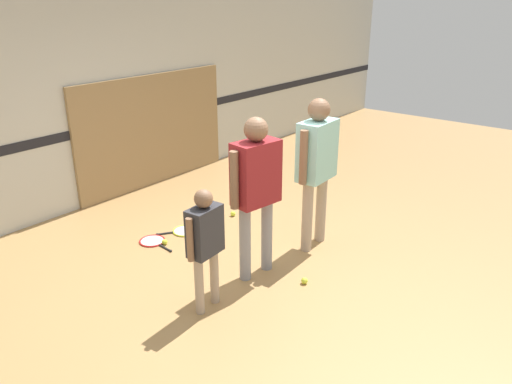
# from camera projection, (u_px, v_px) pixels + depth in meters

# --- Properties ---
(ground_plane) EXTENTS (16.00, 16.00, 0.00)m
(ground_plane) POSITION_uv_depth(u_px,v_px,m) (254.00, 273.00, 5.21)
(ground_plane) COLOR #A87F4C
(wall_back) EXTENTS (16.00, 0.07, 3.20)m
(wall_back) POSITION_uv_depth(u_px,v_px,m) (76.00, 88.00, 6.33)
(wall_back) COLOR beige
(wall_back) RESTS_ON ground_plane
(wall_panel) EXTENTS (2.70, 0.05, 1.64)m
(wall_panel) POSITION_uv_depth(u_px,v_px,m) (154.00, 130.00, 7.42)
(wall_panel) COLOR #93754C
(wall_panel) RESTS_ON ground_plane
(person_instructor) EXTENTS (0.62, 0.32, 1.66)m
(person_instructor) POSITION_uv_depth(u_px,v_px,m) (256.00, 181.00, 4.83)
(person_instructor) COLOR gray
(person_instructor) RESTS_ON ground_plane
(person_student_left) EXTENTS (0.44, 0.20, 1.17)m
(person_student_left) POSITION_uv_depth(u_px,v_px,m) (205.00, 237.00, 4.38)
(person_student_left) COLOR tan
(person_student_left) RESTS_ON ground_plane
(person_student_right) EXTENTS (0.65, 0.28, 1.70)m
(person_student_right) POSITION_uv_depth(u_px,v_px,m) (317.00, 158.00, 5.40)
(person_student_right) COLOR tan
(person_student_right) RESTS_ON ground_plane
(racket_spare_on_floor) EXTENTS (0.33, 0.54, 0.03)m
(racket_spare_on_floor) POSITION_uv_depth(u_px,v_px,m) (153.00, 241.00, 5.85)
(racket_spare_on_floor) COLOR red
(racket_spare_on_floor) RESTS_ON ground_plane
(racket_second_spare) EXTENTS (0.53, 0.44, 0.03)m
(racket_second_spare) POSITION_uv_depth(u_px,v_px,m) (184.00, 231.00, 6.11)
(racket_second_spare) COLOR #C6D838
(racket_second_spare) RESTS_ON ground_plane
(tennis_ball_near_instructor) EXTENTS (0.07, 0.07, 0.07)m
(tennis_ball_near_instructor) POSITION_uv_depth(u_px,v_px,m) (304.00, 281.00, 5.00)
(tennis_ball_near_instructor) COLOR #CCE038
(tennis_ball_near_instructor) RESTS_ON ground_plane
(tennis_ball_by_spare_racket) EXTENTS (0.07, 0.07, 0.07)m
(tennis_ball_by_spare_racket) POSITION_uv_depth(u_px,v_px,m) (165.00, 242.00, 5.78)
(tennis_ball_by_spare_racket) COLOR #CCE038
(tennis_ball_by_spare_racket) RESTS_ON ground_plane
(tennis_ball_stray_left) EXTENTS (0.07, 0.07, 0.07)m
(tennis_ball_stray_left) POSITION_uv_depth(u_px,v_px,m) (233.00, 214.00, 6.53)
(tennis_ball_stray_left) COLOR #CCE038
(tennis_ball_stray_left) RESTS_ON ground_plane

